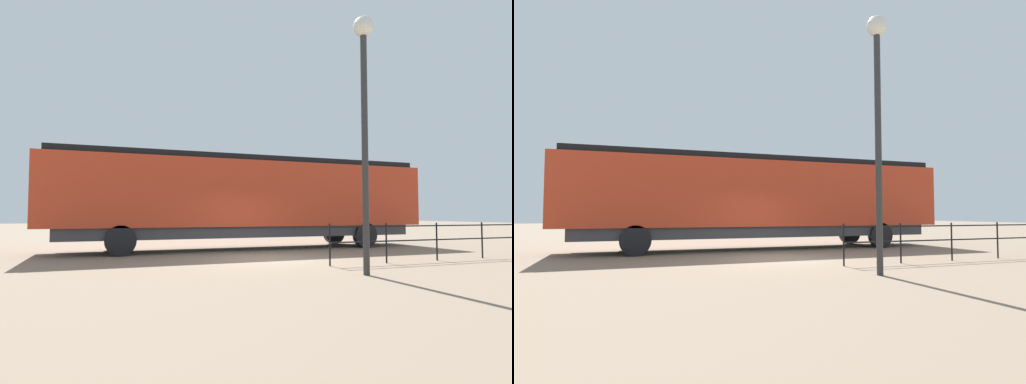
# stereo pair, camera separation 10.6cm
# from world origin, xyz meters

# --- Properties ---
(ground_plane) EXTENTS (120.00, 120.00, 0.00)m
(ground_plane) POSITION_xyz_m (0.00, 0.00, 0.00)
(ground_plane) COLOR #84705B
(locomotive) EXTENTS (2.89, 16.18, 3.91)m
(locomotive) POSITION_xyz_m (-4.11, 1.20, 2.21)
(locomotive) COLOR red
(locomotive) RESTS_ON ground_plane
(lamp_post) EXTENTS (0.51, 0.51, 6.52)m
(lamp_post) POSITION_xyz_m (4.01, 1.02, 4.54)
(lamp_post) COLOR #2D2D2D
(lamp_post) RESTS_ON ground_plane
(platform_fence) EXTENTS (0.05, 11.99, 1.22)m
(platform_fence) POSITION_xyz_m (2.19, 7.05, 0.80)
(platform_fence) COLOR black
(platform_fence) RESTS_ON ground_plane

